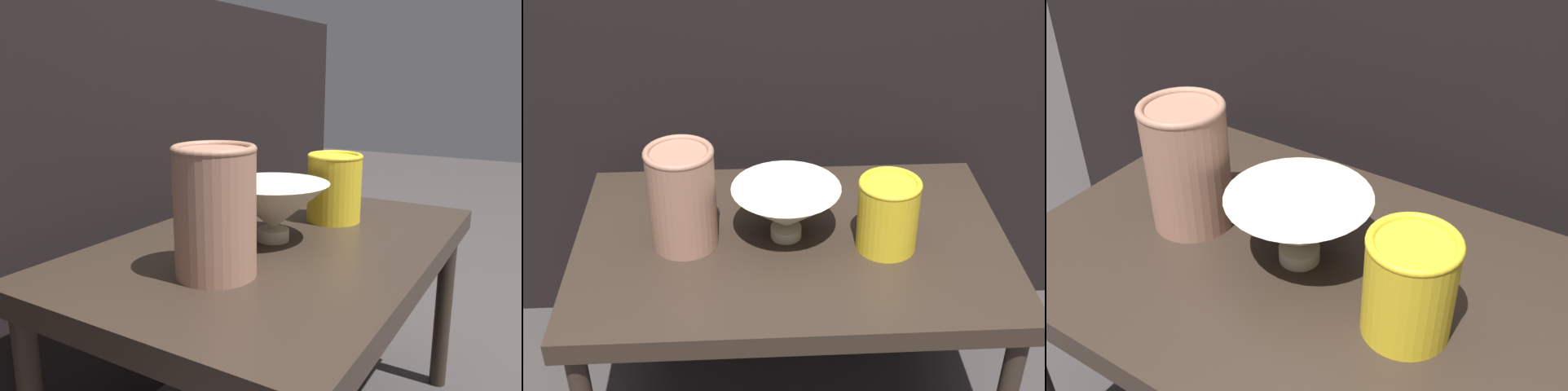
% 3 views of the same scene
% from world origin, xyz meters
% --- Properties ---
extents(table, '(0.79, 0.52, 0.41)m').
position_xyz_m(table, '(0.00, 0.00, 0.37)').
color(table, '#2D231C').
rests_on(table, ground_plane).
extents(couch_backdrop, '(1.79, 0.50, 0.87)m').
position_xyz_m(couch_backdrop, '(0.00, 0.57, 0.44)').
color(couch_backdrop, black).
rests_on(couch_backdrop, ground_plane).
extents(bowl, '(0.20, 0.20, 0.10)m').
position_xyz_m(bowl, '(-0.01, 0.01, 0.48)').
color(bowl, beige).
rests_on(bowl, table).
extents(vase_textured_left, '(0.12, 0.12, 0.19)m').
position_xyz_m(vase_textured_left, '(-0.19, 0.00, 0.51)').
color(vase_textured_left, '#996B56').
rests_on(vase_textured_left, table).
extents(vase_colorful_right, '(0.11, 0.11, 0.14)m').
position_xyz_m(vase_colorful_right, '(0.17, -0.03, 0.49)').
color(vase_colorful_right, gold).
rests_on(vase_colorful_right, table).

